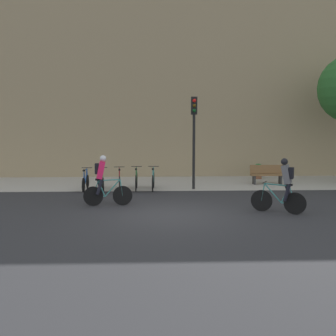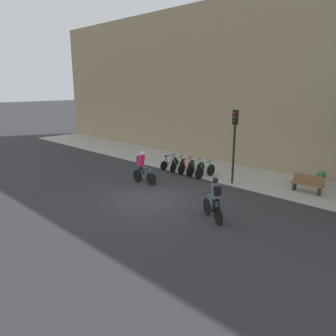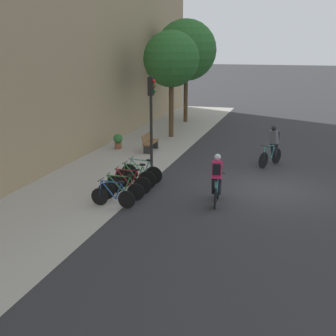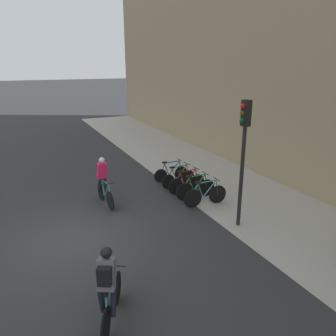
# 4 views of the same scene
# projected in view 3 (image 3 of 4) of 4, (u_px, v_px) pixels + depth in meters

# --- Properties ---
(ground) EXTENTS (200.00, 200.00, 0.00)m
(ground) POSITION_uv_depth(u_px,v_px,m) (267.00, 189.00, 17.61)
(ground) COLOR #2B2B2D
(kerb_strip) EXTENTS (44.00, 4.50, 0.01)m
(kerb_strip) POSITION_uv_depth(u_px,v_px,m) (102.00, 175.00, 19.43)
(kerb_strip) COLOR #A39E93
(kerb_strip) RESTS_ON ground
(building_facade) EXTENTS (44.00, 0.60, 10.77)m
(building_facade) POSITION_uv_depth(u_px,v_px,m) (39.00, 42.00, 18.71)
(building_facade) COLOR #9E8966
(building_facade) RESTS_ON ground
(cyclist_pink) EXTENTS (1.71, 0.46, 1.79)m
(cyclist_pink) POSITION_uv_depth(u_px,v_px,m) (217.00, 178.00, 15.67)
(cyclist_pink) COLOR black
(cyclist_pink) RESTS_ON ground
(cyclist_grey) EXTENTS (1.60, 0.87, 1.80)m
(cyclist_grey) POSITION_uv_depth(u_px,v_px,m) (273.00, 145.00, 20.82)
(cyclist_grey) COLOR black
(cyclist_grey) RESTS_ON ground
(parked_bike_0) EXTENTS (0.46, 1.59, 0.94)m
(parked_bike_0) POSITION_uv_depth(u_px,v_px,m) (113.00, 196.00, 15.66)
(parked_bike_0) COLOR black
(parked_bike_0) RESTS_ON ground
(parked_bike_1) EXTENTS (0.46, 1.65, 0.94)m
(parked_bike_1) POSITION_uv_depth(u_px,v_px,m) (121.00, 190.00, 16.33)
(parked_bike_1) COLOR black
(parked_bike_1) RESTS_ON ground
(parked_bike_2) EXTENTS (0.46, 1.69, 0.97)m
(parked_bike_2) POSITION_uv_depth(u_px,v_px,m) (128.00, 183.00, 17.00)
(parked_bike_2) COLOR black
(parked_bike_2) RESTS_ON ground
(parked_bike_3) EXTENTS (0.46, 1.67, 0.98)m
(parked_bike_3) POSITION_uv_depth(u_px,v_px,m) (135.00, 178.00, 17.67)
(parked_bike_3) COLOR black
(parked_bike_3) RESTS_ON ground
(parked_bike_4) EXTENTS (0.46, 1.72, 0.98)m
(parked_bike_4) POSITION_uv_depth(u_px,v_px,m) (142.00, 173.00, 18.34)
(parked_bike_4) COLOR black
(parked_bike_4) RESTS_ON ground
(traffic_light_pole) EXTENTS (0.26, 0.30, 3.99)m
(traffic_light_pole) POSITION_uv_depth(u_px,v_px,m) (151.00, 107.00, 19.41)
(traffic_light_pole) COLOR black
(traffic_light_pole) RESTS_ON ground
(bench) EXTENTS (1.56, 0.44, 0.89)m
(bench) POSITION_uv_depth(u_px,v_px,m) (150.00, 142.00, 23.67)
(bench) COLOR brown
(bench) RESTS_ON ground
(street_tree_0) EXTENTS (3.16, 3.16, 6.03)m
(street_tree_0) POSITION_uv_depth(u_px,v_px,m) (171.00, 59.00, 26.23)
(street_tree_0) COLOR #4C3823
(street_tree_0) RESTS_ON ground
(street_tree_1) EXTENTS (4.08, 4.08, 6.88)m
(street_tree_1) POSITION_uv_depth(u_px,v_px,m) (186.00, 50.00, 31.25)
(street_tree_1) COLOR #4C3823
(street_tree_1) RESTS_ON ground
(potted_plant) EXTENTS (0.48, 0.48, 0.78)m
(potted_plant) POSITION_uv_depth(u_px,v_px,m) (118.00, 140.00, 24.17)
(potted_plant) COLOR brown
(potted_plant) RESTS_ON ground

